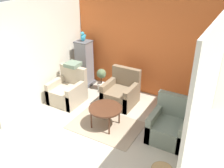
# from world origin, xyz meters

# --- Properties ---
(ground_plane) EXTENTS (20.00, 20.00, 0.00)m
(ground_plane) POSITION_xyz_m (0.00, 0.00, 0.00)
(ground_plane) COLOR #B2A893
(ground_plane) RESTS_ON ground
(wall_back_accent) EXTENTS (4.09, 0.06, 2.71)m
(wall_back_accent) POSITION_xyz_m (0.00, 3.26, 1.35)
(wall_back_accent) COLOR orange
(wall_back_accent) RESTS_ON ground_plane
(wall_left) EXTENTS (0.06, 3.23, 2.71)m
(wall_left) POSITION_xyz_m (-2.02, 1.61, 1.35)
(wall_left) COLOR beige
(wall_left) RESTS_ON ground_plane
(wall_right) EXTENTS (0.06, 3.23, 2.71)m
(wall_right) POSITION_xyz_m (2.02, 1.61, 1.35)
(wall_right) COLOR beige
(wall_right) RESTS_ON ground_plane
(area_rug) EXTENTS (1.62, 1.12, 0.01)m
(area_rug) POSITION_xyz_m (0.01, 1.28, 0.01)
(area_rug) COLOR gray
(area_rug) RESTS_ON ground_plane
(coffee_table) EXTENTS (0.76, 0.76, 0.50)m
(coffee_table) POSITION_xyz_m (0.01, 1.28, 0.46)
(coffee_table) COLOR #472819
(coffee_table) RESTS_ON ground_plane
(armchair_left) EXTENTS (0.80, 0.81, 0.93)m
(armchair_left) POSITION_xyz_m (-1.44, 1.75, 0.29)
(armchair_left) COLOR tan
(armchair_left) RESTS_ON ground_plane
(armchair_right) EXTENTS (0.80, 0.81, 0.93)m
(armchair_right) POSITION_xyz_m (1.43, 1.60, 0.29)
(armchair_right) COLOR slate
(armchair_right) RESTS_ON ground_plane
(armchair_middle) EXTENTS (0.80, 0.81, 0.93)m
(armchair_middle) POSITION_xyz_m (-0.15, 2.37, 0.29)
(armchair_middle) COLOR #7A664C
(armchair_middle) RESTS_ON ground_plane
(birdcage) EXTENTS (0.48, 0.48, 1.38)m
(birdcage) POSITION_xyz_m (-1.63, 2.82, 0.67)
(birdcage) COLOR #555559
(birdcage) RESTS_ON ground_plane
(parrot) EXTENTS (0.13, 0.24, 0.28)m
(parrot) POSITION_xyz_m (-1.63, 2.82, 1.51)
(parrot) COLOR teal
(parrot) RESTS_ON birdcage
(potted_plant) EXTENTS (0.30, 0.28, 0.65)m
(potted_plant) POSITION_xyz_m (-1.02, 2.79, 0.38)
(potted_plant) COLOR beige
(potted_plant) RESTS_ON ground_plane
(throw_pillow) EXTENTS (0.37, 0.37, 0.10)m
(throw_pillow) POSITION_xyz_m (-1.44, 2.04, 0.98)
(throw_pillow) COLOR slate
(throw_pillow) RESTS_ON armchair_left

